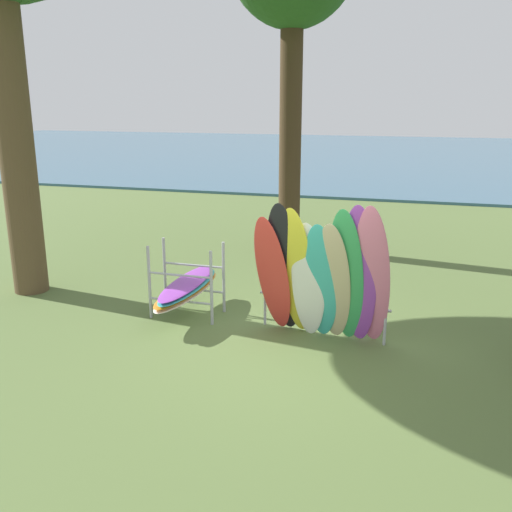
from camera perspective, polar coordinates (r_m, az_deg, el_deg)
ground_plane at (r=8.60m, az=3.19°, el=-9.06°), size 80.00×80.00×0.00m
lake_water at (r=38.79m, az=13.70°, el=9.91°), size 80.00×36.00×0.10m
leaning_board_pile at (r=8.45m, az=6.60°, el=-2.14°), size 2.14×0.91×2.21m
board_storage_rack at (r=9.68m, az=-6.94°, el=-3.13°), size 1.15×2.13×1.25m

